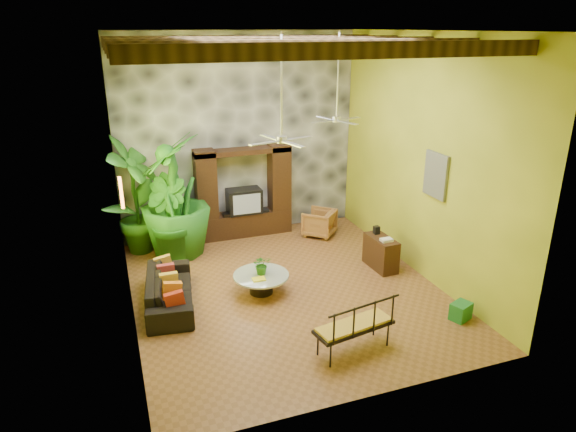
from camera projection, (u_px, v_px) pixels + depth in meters
name	position (u px, v px, depth m)	size (l,w,h in m)	color
ground	(285.00, 289.00, 10.55)	(7.00, 7.00, 0.00)	brown
ceiling	(285.00, 31.00, 8.81)	(6.00, 7.00, 0.02)	silver
back_wall	(238.00, 136.00, 12.76)	(6.00, 0.02, 5.00)	olive
left_wall	(119.00, 187.00, 8.73)	(0.02, 7.00, 5.00)	olive
right_wall	(421.00, 158.00, 10.63)	(0.02, 7.00, 5.00)	olive
stone_accent_wall	(239.00, 137.00, 12.71)	(5.98, 0.10, 4.98)	#313338
ceiling_beams	(285.00, 44.00, 8.88)	(5.95, 5.36, 0.22)	#392612
entertainment_center	(244.00, 199.00, 12.98)	(2.40, 0.55, 2.30)	black
ceiling_fan_front	(282.00, 128.00, 8.95)	(1.28, 1.28, 1.86)	silver
ceiling_fan_back	(337.00, 110.00, 10.93)	(1.28, 1.28, 1.86)	silver
wall_art_mask	(121.00, 192.00, 9.76)	(0.06, 0.32, 0.55)	gold
wall_art_painting	(436.00, 175.00, 10.15)	(0.06, 0.70, 0.90)	#296897
sofa	(170.00, 290.00, 9.85)	(2.15, 0.84, 0.63)	black
wicker_armchair	(319.00, 223.00, 13.15)	(0.73, 0.75, 0.68)	olive
tall_plant_a	(135.00, 196.00, 11.78)	(1.48, 1.00, 2.80)	#296B1C
tall_plant_b	(168.00, 219.00, 11.54)	(1.09, 0.88, 1.98)	#1B5D18
tall_plant_c	(174.00, 196.00, 11.70)	(1.61, 1.61, 2.87)	#20631A
coffee_table	(261.00, 281.00, 10.32)	(1.12, 1.12, 0.40)	black
centerpiece_plant	(262.00, 265.00, 10.24)	(0.36, 0.31, 0.40)	#2B6B1C
yellow_tray	(259.00, 279.00, 10.06)	(0.26, 0.18, 0.03)	yellow
iron_bench	(356.00, 324.00, 8.29)	(1.43, 0.74, 0.57)	black
side_console	(381.00, 253.00, 11.36)	(0.40, 0.90, 0.72)	#3B1F12
green_bin	(461.00, 311.00, 9.41)	(0.37, 0.28, 0.32)	#1D6F25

